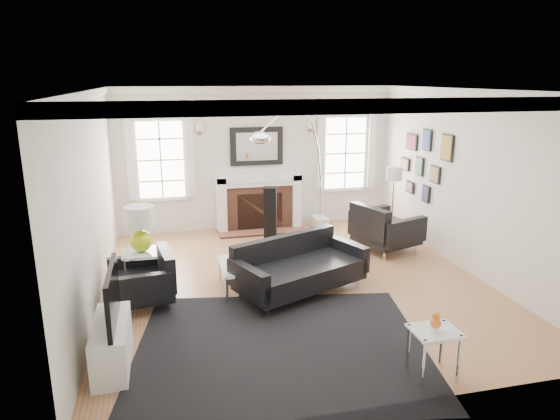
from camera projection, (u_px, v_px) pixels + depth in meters
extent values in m
plane|color=#98643F|center=(295.00, 282.00, 7.44)|extent=(6.00, 6.00, 0.00)
cube|color=silver|center=(256.00, 159.00, 9.90)|extent=(5.50, 0.04, 2.80)
cube|color=silver|center=(387.00, 266.00, 4.26)|extent=(5.50, 0.04, 2.80)
cube|color=silver|center=(91.00, 202.00, 6.47)|extent=(0.04, 6.00, 2.80)
cube|color=silver|center=(468.00, 182.00, 7.69)|extent=(0.04, 6.00, 2.80)
cube|color=white|center=(297.00, 90.00, 6.72)|extent=(5.50, 6.00, 0.02)
cube|color=white|center=(297.00, 94.00, 6.74)|extent=(5.50, 6.00, 0.12)
cube|color=white|center=(221.00, 205.00, 9.76)|extent=(0.18, 0.38, 1.10)
cube|color=white|center=(295.00, 200.00, 10.10)|extent=(0.18, 0.38, 1.10)
cube|color=white|center=(259.00, 178.00, 9.80)|extent=(1.70, 0.38, 0.12)
cube|color=white|center=(259.00, 183.00, 9.83)|extent=(1.50, 0.34, 0.10)
cube|color=brown|center=(259.00, 207.00, 9.98)|extent=(1.30, 0.30, 0.90)
cube|color=black|center=(260.00, 212.00, 9.90)|extent=(0.90, 0.10, 0.76)
cube|color=brown|center=(262.00, 231.00, 9.83)|extent=(1.70, 0.50, 0.04)
cube|color=black|center=(257.00, 146.00, 9.80)|extent=(1.05, 0.06, 0.75)
cube|color=white|center=(257.00, 147.00, 9.77)|extent=(0.82, 0.02, 0.55)
cube|color=white|center=(161.00, 160.00, 9.45)|extent=(1.00, 0.05, 1.60)
cube|color=white|center=(161.00, 160.00, 9.42)|extent=(0.84, 0.02, 1.44)
cube|color=white|center=(130.00, 159.00, 9.22)|extent=(0.14, 0.05, 1.55)
cube|color=white|center=(190.00, 157.00, 9.46)|extent=(0.14, 0.05, 1.55)
cube|color=white|center=(345.00, 153.00, 10.27)|extent=(1.00, 0.05, 1.60)
cube|color=white|center=(345.00, 153.00, 10.24)|extent=(0.84, 0.02, 1.44)
cube|color=white|center=(321.00, 152.00, 10.04)|extent=(0.14, 0.05, 1.55)
cube|color=white|center=(372.00, 151.00, 10.29)|extent=(0.14, 0.05, 1.55)
cube|color=black|center=(447.00, 148.00, 8.14)|extent=(0.03, 0.34, 0.44)
cube|color=#AB722D|center=(446.00, 148.00, 8.13)|extent=(0.01, 0.29, 0.39)
cube|color=black|center=(427.00, 140.00, 8.73)|extent=(0.03, 0.28, 0.38)
cube|color=#364B96|center=(426.00, 140.00, 8.73)|extent=(0.01, 0.23, 0.33)
cube|color=black|center=(412.00, 142.00, 9.28)|extent=(0.03, 0.40, 0.30)
cube|color=#A53252|center=(411.00, 142.00, 9.27)|extent=(0.01, 0.35, 0.25)
cube|color=black|center=(435.00, 174.00, 8.55)|extent=(0.03, 0.30, 0.30)
cube|color=olive|center=(434.00, 174.00, 8.54)|extent=(0.01, 0.25, 0.25)
cube|color=black|center=(419.00, 166.00, 9.05)|extent=(0.03, 0.26, 0.34)
cube|color=#558E66|center=(419.00, 166.00, 9.05)|extent=(0.01, 0.21, 0.29)
cube|color=black|center=(405.00, 164.00, 9.58)|extent=(0.03, 0.32, 0.24)
cube|color=#B07E4B|center=(404.00, 164.00, 9.58)|extent=(0.01, 0.27, 0.19)
cube|color=black|center=(426.00, 194.00, 8.88)|extent=(0.03, 0.24, 0.30)
cube|color=#3D2C59|center=(425.00, 194.00, 8.88)|extent=(0.01, 0.19, 0.25)
cube|color=black|center=(410.00, 187.00, 9.45)|extent=(0.03, 0.28, 0.22)
cube|color=#9F5D66|center=(409.00, 187.00, 9.45)|extent=(0.01, 0.23, 0.17)
cube|color=white|center=(112.00, 344.00, 5.23)|extent=(0.35, 1.00, 0.50)
cube|color=black|center=(112.00, 295.00, 5.10)|extent=(0.05, 1.00, 0.58)
cube|color=black|center=(281.00, 346.00, 5.66)|extent=(3.64, 3.20, 0.01)
cube|color=black|center=(301.00, 274.00, 7.04)|extent=(1.99, 1.48, 0.30)
cube|color=black|center=(285.00, 252.00, 7.28)|extent=(1.71, 0.83, 0.50)
cube|color=black|center=(248.00, 280.00, 6.50)|extent=(0.46, 0.84, 0.38)
cube|color=black|center=(346.00, 253.00, 7.51)|extent=(0.46, 0.84, 0.38)
cube|color=black|center=(141.00, 286.00, 6.64)|extent=(0.88, 0.88, 0.29)
cube|color=black|center=(166.00, 267.00, 6.71)|extent=(0.25, 0.79, 0.49)
cube|color=black|center=(137.00, 268.00, 6.96)|extent=(0.79, 0.23, 0.37)
cube|color=black|center=(144.00, 289.00, 6.26)|extent=(0.79, 0.23, 0.37)
cube|color=black|center=(386.00, 233.00, 8.78)|extent=(1.13, 1.13, 0.34)
cube|color=black|center=(369.00, 223.00, 8.51)|extent=(0.43, 0.90, 0.56)
cube|color=black|center=(405.00, 232.00, 8.37)|extent=(0.90, 0.41, 0.43)
cube|color=black|center=(369.00, 219.00, 9.11)|extent=(0.90, 0.41, 0.43)
cube|color=silver|center=(252.00, 264.00, 7.11)|extent=(0.90, 0.90, 0.02)
cylinder|color=silver|center=(227.00, 290.00, 6.68)|extent=(0.04, 0.04, 0.40)
cylinder|color=silver|center=(286.00, 284.00, 6.87)|extent=(0.04, 0.04, 0.40)
cylinder|color=silver|center=(220.00, 268.00, 7.45)|extent=(0.04, 0.04, 0.40)
cylinder|color=silver|center=(273.00, 264.00, 7.64)|extent=(0.04, 0.04, 0.40)
cube|color=silver|center=(142.00, 252.00, 7.04)|extent=(0.53, 0.53, 0.02)
cylinder|color=silver|center=(126.00, 278.00, 6.85)|extent=(0.04, 0.04, 0.58)
cylinder|color=silver|center=(160.00, 275.00, 6.95)|extent=(0.04, 0.04, 0.58)
cylinder|color=silver|center=(128.00, 266.00, 7.27)|extent=(0.04, 0.04, 0.58)
cylinder|color=silver|center=(159.00, 264.00, 7.37)|extent=(0.04, 0.04, 0.58)
cube|color=silver|center=(435.00, 331.00, 4.98)|extent=(0.47, 0.40, 0.02)
cylinder|color=silver|center=(423.00, 364.00, 4.85)|extent=(0.04, 0.04, 0.52)
cylinder|color=silver|center=(459.00, 359.00, 4.94)|extent=(0.04, 0.04, 0.52)
cylinder|color=silver|center=(408.00, 347.00, 5.15)|extent=(0.04, 0.04, 0.52)
cylinder|color=silver|center=(442.00, 343.00, 5.24)|extent=(0.04, 0.04, 0.52)
sphere|color=#B9D31A|center=(141.00, 241.00, 7.00)|extent=(0.31, 0.31, 0.31)
cylinder|color=#B9D31A|center=(140.00, 231.00, 6.96)|extent=(0.04, 0.04, 0.12)
cylinder|color=white|center=(139.00, 216.00, 6.90)|extent=(0.41, 0.41, 0.29)
sphere|color=#CE651A|center=(436.00, 323.00, 4.96)|extent=(0.11, 0.11, 0.11)
sphere|color=#CE651A|center=(436.00, 316.00, 4.94)|extent=(0.08, 0.08, 0.08)
cube|color=white|center=(320.00, 222.00, 10.18)|extent=(0.26, 0.42, 0.21)
ellipsoid|color=silver|center=(260.00, 138.00, 8.18)|extent=(0.36, 0.36, 0.21)
cylinder|color=#BC7C41|center=(390.00, 242.00, 9.23)|extent=(0.18, 0.18, 0.03)
cylinder|color=#BC7C41|center=(392.00, 210.00, 9.07)|extent=(0.02, 0.02, 1.26)
cylinder|color=white|center=(394.00, 173.00, 8.90)|extent=(0.29, 0.29, 0.23)
cube|color=black|center=(270.00, 217.00, 8.94)|extent=(0.27, 0.27, 1.08)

